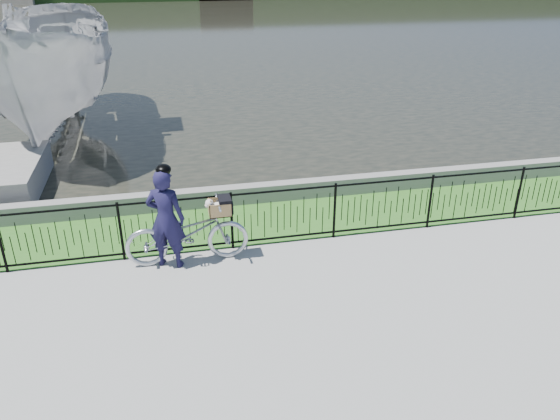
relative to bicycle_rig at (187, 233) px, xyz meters
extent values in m
plane|color=gray|center=(1.84, -1.30, -0.58)|extent=(120.00, 120.00, 0.00)
cube|color=#316820|center=(1.84, 1.30, -0.58)|extent=(60.00, 2.00, 0.01)
plane|color=black|center=(1.84, 31.70, -0.58)|extent=(120.00, 120.00, 0.00)
cube|color=slate|center=(1.84, 2.30, -0.38)|extent=(60.00, 0.30, 0.40)
imported|color=#B6BBC3|center=(-0.01, 0.00, -0.01)|extent=(2.19, 0.76, 1.15)
cube|color=black|center=(0.60, 0.00, 0.30)|extent=(0.38, 0.18, 0.02)
cube|color=#9F7C49|center=(0.60, 0.00, 0.31)|extent=(0.40, 0.33, 0.01)
cube|color=#9F7C49|center=(0.60, 0.16, 0.43)|extent=(0.40, 0.02, 0.25)
cube|color=#9F7C49|center=(0.60, -0.16, 0.43)|extent=(0.40, 0.02, 0.25)
cube|color=#9F7C49|center=(0.79, 0.00, 0.43)|extent=(0.02, 0.33, 0.25)
cube|color=#9F7C49|center=(0.41, 0.00, 0.43)|extent=(0.02, 0.33, 0.25)
cube|color=black|center=(0.69, 0.00, 0.59)|extent=(0.22, 0.35, 0.06)
cube|color=black|center=(0.81, 0.00, 0.46)|extent=(0.02, 0.35, 0.20)
ellipsoid|color=silver|center=(0.58, 0.00, 0.43)|extent=(0.31, 0.22, 0.20)
sphere|color=silver|center=(0.42, -0.02, 0.54)|extent=(0.15, 0.15, 0.15)
sphere|color=silver|center=(0.37, -0.04, 0.51)|extent=(0.07, 0.07, 0.07)
sphere|color=black|center=(0.34, -0.05, 0.50)|extent=(0.02, 0.02, 0.02)
cone|color=#A27843|center=(0.42, 0.04, 0.60)|extent=(0.06, 0.08, 0.08)
cone|color=#A27843|center=(0.44, -0.06, 0.60)|extent=(0.06, 0.08, 0.08)
imported|color=#161334|center=(-0.35, -0.06, 0.34)|extent=(0.78, 0.64, 1.84)
ellipsoid|color=black|center=(-0.35, -0.06, 1.24)|extent=(0.26, 0.29, 0.18)
imported|color=#B6B6B6|center=(-3.34, 8.67, 1.32)|extent=(3.72, 9.85, 3.80)
camera|label=1|loc=(-0.23, -8.74, 4.55)|focal=35.00mm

